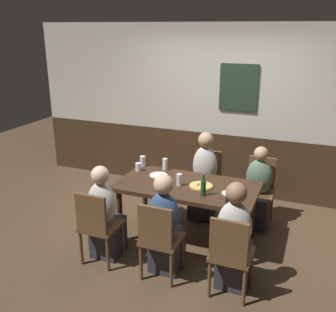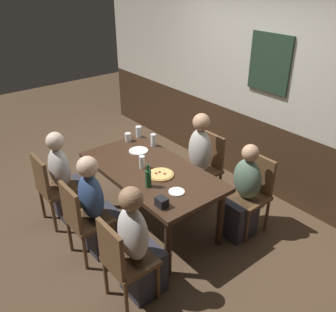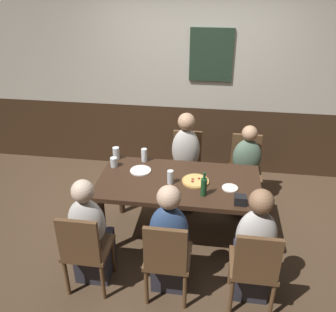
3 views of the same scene
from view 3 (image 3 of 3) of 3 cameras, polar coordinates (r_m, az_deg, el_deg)
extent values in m
plane|color=#4C3826|center=(4.16, 1.58, -12.61)|extent=(12.00, 12.00, 0.00)
cube|color=#3D2819|center=(5.30, 3.76, 2.99)|extent=(6.40, 0.10, 0.95)
cube|color=beige|center=(4.90, 4.25, 16.92)|extent=(6.40, 0.10, 1.65)
cube|color=#233828|center=(4.84, 6.88, 15.65)|extent=(0.56, 0.03, 0.68)
cube|color=#382316|center=(3.74, 1.72, -4.26)|extent=(1.68, 0.87, 0.05)
cylinder|color=#382316|center=(3.81, -10.31, -10.90)|extent=(0.07, 0.07, 0.69)
cylinder|color=#382316|center=(3.68, 12.78, -12.88)|extent=(0.07, 0.07, 0.69)
cylinder|color=#382316|center=(4.36, -7.52, -5.13)|extent=(0.07, 0.07, 0.69)
cylinder|color=#382316|center=(4.24, 12.25, -6.61)|extent=(0.07, 0.07, 0.69)
cube|color=brown|center=(3.46, -12.55, -14.07)|extent=(0.40, 0.40, 0.04)
cube|color=brown|center=(3.18, -14.09, -13.02)|extent=(0.36, 0.04, 0.43)
cylinder|color=brown|center=(3.78, -13.82, -14.56)|extent=(0.04, 0.04, 0.41)
cylinder|color=brown|center=(3.68, -8.69, -15.32)|extent=(0.04, 0.04, 0.41)
cylinder|color=brown|center=(3.56, -15.81, -18.14)|extent=(0.04, 0.04, 0.41)
cylinder|color=brown|center=(3.45, -10.32, -19.10)|extent=(0.04, 0.04, 0.41)
cube|color=brown|center=(4.55, 2.81, -2.13)|extent=(0.40, 0.40, 0.04)
cube|color=brown|center=(4.59, 3.10, 1.53)|extent=(0.36, 0.04, 0.43)
cylinder|color=brown|center=(4.51, 4.68, -5.82)|extent=(0.04, 0.04, 0.41)
cylinder|color=brown|center=(4.54, 0.38, -5.50)|extent=(0.04, 0.04, 0.41)
cylinder|color=brown|center=(4.80, 4.97, -3.58)|extent=(0.04, 0.04, 0.41)
cylinder|color=brown|center=(4.82, 0.93, -3.30)|extent=(0.04, 0.04, 0.41)
cube|color=brown|center=(4.55, 12.10, -2.75)|extent=(0.40, 0.40, 0.04)
cube|color=brown|center=(4.60, 12.29, 0.91)|extent=(0.36, 0.04, 0.43)
cylinder|color=brown|center=(4.54, 14.06, -6.41)|extent=(0.04, 0.04, 0.41)
cylinder|color=brown|center=(4.51, 9.75, -6.16)|extent=(0.04, 0.04, 0.41)
cylinder|color=brown|center=(4.83, 13.76, -4.15)|extent=(0.04, 0.04, 0.41)
cylinder|color=brown|center=(4.80, 9.72, -3.90)|extent=(0.04, 0.04, 0.41)
cube|color=brown|center=(3.30, 0.03, -15.63)|extent=(0.40, 0.40, 0.04)
cube|color=brown|center=(3.01, -0.47, -14.73)|extent=(0.36, 0.04, 0.43)
cylinder|color=brown|center=(3.60, -2.36, -16.10)|extent=(0.04, 0.04, 0.41)
cylinder|color=brown|center=(3.57, 3.26, -16.63)|extent=(0.04, 0.04, 0.41)
cylinder|color=brown|center=(3.37, -3.45, -20.07)|extent=(0.04, 0.04, 0.41)
cylinder|color=brown|center=(3.34, 2.68, -20.70)|extent=(0.04, 0.04, 0.41)
cube|color=brown|center=(3.31, 13.34, -16.48)|extent=(0.40, 0.40, 0.04)
cube|color=brown|center=(3.02, 14.06, -15.66)|extent=(0.36, 0.04, 0.43)
cylinder|color=brown|center=(3.57, 9.92, -17.05)|extent=(0.04, 0.04, 0.41)
cylinder|color=brown|center=(3.61, 15.56, -17.25)|extent=(0.04, 0.04, 0.41)
cylinder|color=brown|center=(3.34, 9.98, -21.16)|extent=(0.04, 0.04, 0.41)
cylinder|color=brown|center=(3.38, 16.16, -21.31)|extent=(0.04, 0.04, 0.41)
cube|color=#2D2D38|center=(3.68, -11.52, -15.13)|extent=(0.32, 0.34, 0.45)
ellipsoid|color=silver|center=(3.32, -12.79, -10.25)|extent=(0.34, 0.22, 0.48)
sphere|color=beige|center=(3.13, -13.42, -5.45)|extent=(0.20, 0.20, 0.20)
cube|color=#2D2D38|center=(4.54, 2.58, -5.18)|extent=(0.32, 0.34, 0.45)
ellipsoid|color=beige|center=(4.37, 2.84, 0.99)|extent=(0.34, 0.22, 0.56)
sphere|color=tan|center=(4.21, 2.96, 5.49)|extent=(0.21, 0.21, 0.21)
cube|color=#2D2D38|center=(4.55, 11.92, -5.80)|extent=(0.32, 0.34, 0.45)
ellipsoid|color=#56705B|center=(4.40, 12.45, -0.18)|extent=(0.34, 0.22, 0.46)
sphere|color=tan|center=(4.26, 12.87, 3.55)|extent=(0.18, 0.18, 0.18)
cube|color=#2D2D38|center=(3.54, 0.34, -16.60)|extent=(0.32, 0.34, 0.45)
ellipsoid|color=#334C7A|center=(3.16, 0.14, -11.65)|extent=(0.34, 0.22, 0.49)
sphere|color=#DBB293|center=(2.95, 0.15, -6.59)|extent=(0.21, 0.21, 0.21)
cube|color=#2D2D38|center=(3.54, 12.82, -17.40)|extent=(0.32, 0.34, 0.45)
ellipsoid|color=silver|center=(3.15, 13.86, -12.29)|extent=(0.34, 0.22, 0.52)
sphere|color=#936B4C|center=(2.94, 14.64, -7.01)|extent=(0.20, 0.20, 0.20)
cylinder|color=tan|center=(3.71, 4.39, -4.03)|extent=(0.28, 0.28, 0.02)
cylinder|color=#DBB760|center=(3.70, 4.40, -3.87)|extent=(0.25, 0.25, 0.01)
cylinder|color=maroon|center=(3.72, 4.96, -3.58)|extent=(0.03, 0.03, 0.00)
cylinder|color=maroon|center=(3.71, 3.96, -3.67)|extent=(0.03, 0.03, 0.00)
cylinder|color=maroon|center=(3.67, 3.90, -4.03)|extent=(0.03, 0.03, 0.00)
cylinder|color=silver|center=(4.00, -8.61, -0.97)|extent=(0.08, 0.08, 0.11)
cylinder|color=#331E14|center=(4.02, -8.58, -1.40)|extent=(0.07, 0.07, 0.04)
cylinder|color=silver|center=(4.15, -8.25, 0.45)|extent=(0.08, 0.08, 0.14)
cylinder|color=#331E14|center=(4.16, -8.22, 0.11)|extent=(0.07, 0.07, 0.09)
cylinder|color=silver|center=(3.65, 0.37, -3.36)|extent=(0.06, 0.06, 0.14)
cylinder|color=#331E14|center=(3.67, 0.37, -3.92)|extent=(0.06, 0.06, 0.06)
cylinder|color=silver|center=(4.06, -3.81, 0.15)|extent=(0.07, 0.07, 0.16)
cylinder|color=#331E14|center=(4.07, -3.80, -0.09)|extent=(0.06, 0.06, 0.12)
cylinder|color=#194723|center=(3.47, 5.71, -4.94)|extent=(0.06, 0.06, 0.18)
cylinder|color=#194723|center=(3.40, 5.81, -3.16)|extent=(0.03, 0.03, 0.07)
cylinder|color=white|center=(3.90, -4.39, -2.31)|extent=(0.23, 0.23, 0.01)
cylinder|color=white|center=(3.65, 9.83, -5.03)|extent=(0.16, 0.16, 0.01)
cube|color=black|center=(3.42, 11.42, -6.89)|extent=(0.11, 0.09, 0.09)
camera|label=1|loc=(1.35, 131.83, -27.10)|focal=40.91mm
camera|label=2|loc=(2.70, 75.64, 8.15)|focal=39.04mm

